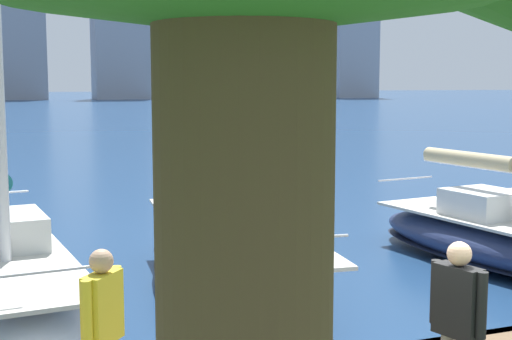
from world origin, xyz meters
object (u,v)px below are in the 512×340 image
(sailboat_tan, at_px, (495,233))
(person_black_shirt, at_px, (457,313))
(sailboat_teal, at_px, (3,281))
(person_yellow_shirt, at_px, (103,320))
(sailboat_orange, at_px, (230,253))

(sailboat_tan, relative_size, person_black_shirt, 7.26)
(sailboat_teal, bearing_deg, person_black_shirt, 121.62)
(person_yellow_shirt, bearing_deg, sailboat_tan, -148.70)
(sailboat_orange, bearing_deg, sailboat_teal, 3.39)
(sailboat_orange, height_order, person_black_shirt, sailboat_orange)
(sailboat_orange, distance_m, person_black_shirt, 6.69)
(sailboat_teal, bearing_deg, sailboat_tan, -179.38)
(sailboat_orange, xyz_separation_m, person_black_shirt, (-0.02, 6.62, 0.93))
(sailboat_teal, relative_size, person_black_shirt, 5.62)
(sailboat_tan, bearing_deg, sailboat_orange, -1.24)
(sailboat_teal, height_order, person_yellow_shirt, sailboat_teal)
(sailboat_teal, relative_size, person_yellow_shirt, 5.76)
(sailboat_orange, relative_size, sailboat_teal, 1.15)
(sailboat_teal, xyz_separation_m, person_black_shirt, (-3.93, 6.39, 0.99))
(sailboat_teal, distance_m, person_black_shirt, 7.57)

